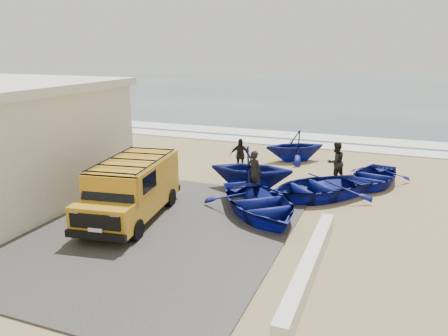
% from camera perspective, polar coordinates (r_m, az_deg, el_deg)
% --- Properties ---
extents(ground, '(160.00, 160.00, 0.00)m').
position_cam_1_polar(ground, '(15.37, -5.51, -5.45)').
color(ground, '#9C835B').
extents(slab, '(12.00, 10.00, 0.05)m').
position_cam_1_polar(slab, '(14.81, -16.02, -6.75)').
color(slab, '#423F3C').
rests_on(slab, ground).
extents(ocean, '(180.00, 88.00, 0.01)m').
position_cam_1_polar(ocean, '(69.31, 16.08, 10.36)').
color(ocean, '#385166').
rests_on(ocean, ground).
extents(surf_line, '(180.00, 1.60, 0.06)m').
position_cam_1_polar(surf_line, '(26.21, 6.35, 3.39)').
color(surf_line, white).
rests_on(surf_line, ground).
extents(surf_wash, '(180.00, 2.20, 0.04)m').
position_cam_1_polar(surf_wash, '(28.58, 7.67, 4.34)').
color(surf_wash, white).
rests_on(surf_wash, ground).
extents(parapet, '(0.35, 6.00, 0.55)m').
position_cam_1_polar(parapet, '(11.19, 11.08, -12.53)').
color(parapet, silver).
rests_on(parapet, ground).
extents(van, '(2.47, 4.85, 1.99)m').
position_cam_1_polar(van, '(14.53, -11.98, -2.51)').
color(van, orange).
rests_on(van, ground).
extents(boat_near_left, '(5.11, 5.31, 0.90)m').
position_cam_1_polar(boat_near_left, '(14.69, 4.59, -4.58)').
color(boat_near_left, navy).
rests_on(boat_near_left, ground).
extents(boat_near_right, '(5.03, 5.03, 0.86)m').
position_cam_1_polar(boat_near_right, '(16.70, 12.07, -2.46)').
color(boat_near_right, navy).
rests_on(boat_near_right, ground).
extents(boat_mid_left, '(3.58, 3.19, 1.72)m').
position_cam_1_polar(boat_mid_left, '(17.28, 3.59, -0.04)').
color(boat_mid_left, navy).
rests_on(boat_mid_left, ground).
extents(boat_mid_right, '(3.14, 3.93, 0.73)m').
position_cam_1_polar(boat_mid_right, '(18.89, 18.91, -1.07)').
color(boat_mid_right, navy).
rests_on(boat_mid_right, ground).
extents(boat_far_left, '(3.81, 3.69, 1.54)m').
position_cam_1_polar(boat_far_left, '(21.92, 9.23, 2.88)').
color(boat_far_left, navy).
rests_on(boat_far_left, ground).
extents(fisherman_front, '(0.73, 0.60, 1.72)m').
position_cam_1_polar(fisherman_front, '(16.69, 3.99, -0.59)').
color(fisherman_front, black).
rests_on(fisherman_front, ground).
extents(fisherman_middle, '(1.03, 1.04, 1.70)m').
position_cam_1_polar(fisherman_middle, '(18.82, 14.38, 0.76)').
color(fisherman_middle, black).
rests_on(fisherman_middle, ground).
extents(fisherman_back, '(0.97, 0.61, 1.54)m').
position_cam_1_polar(fisherman_back, '(19.69, 2.09, 1.65)').
color(fisherman_back, black).
rests_on(fisherman_back, ground).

